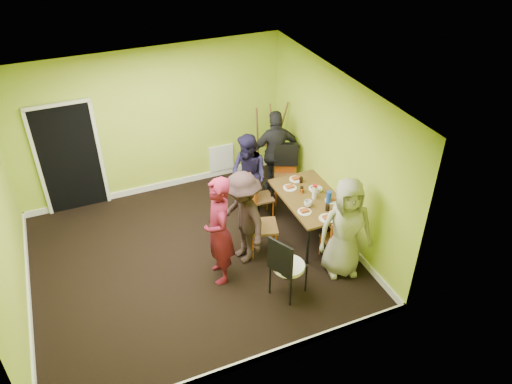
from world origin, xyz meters
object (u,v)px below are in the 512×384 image
(chair_left_near, at_px, (258,222))
(chair_back_end, at_px, (286,161))
(chair_front_end, at_px, (336,238))
(person_front_end, at_px, (346,228))
(thermos, at_px, (314,192))
(easel, at_px, (270,143))
(person_back_end, at_px, (276,153))
(blue_bottle, at_px, (329,197))
(person_standing, at_px, (219,231))
(chair_left_far, at_px, (258,195))
(person_left_far, at_px, (249,176))
(orange_bottle, at_px, (302,191))
(dining_table, at_px, (310,200))
(person_left_near, at_px, (243,218))
(chair_bentwood, at_px, (286,264))

(chair_left_near, height_order, chair_back_end, chair_back_end)
(chair_front_end, relative_size, person_front_end, 0.51)
(thermos, bearing_deg, easel, 88.62)
(chair_left_near, relative_size, chair_back_end, 1.00)
(chair_back_end, xyz_separation_m, chair_front_end, (-0.08, -2.01, -0.28))
(chair_left_near, bearing_deg, person_back_end, 162.48)
(chair_back_end, relative_size, person_front_end, 0.65)
(chair_back_end, height_order, blue_bottle, chair_back_end)
(blue_bottle, relative_size, person_front_end, 0.13)
(person_standing, relative_size, person_back_end, 1.06)
(chair_left_far, xyz_separation_m, thermos, (0.66, -0.80, 0.37))
(chair_left_far, xyz_separation_m, person_left_far, (-0.09, 0.24, 0.28))
(chair_back_end, distance_m, person_left_far, 0.86)
(easel, distance_m, orange_bottle, 1.69)
(chair_left_near, relative_size, person_front_end, 0.64)
(dining_table, height_order, chair_left_far, chair_left_far)
(chair_back_end, distance_m, thermos, 1.26)
(dining_table, distance_m, orange_bottle, 0.20)
(chair_left_far, bearing_deg, chair_front_end, 27.32)
(chair_front_end, relative_size, person_left_far, 0.56)
(chair_left_far, relative_size, person_left_near, 0.55)
(person_left_near, bearing_deg, easel, 136.23)
(chair_back_end, height_order, person_back_end, person_back_end)
(dining_table, bearing_deg, person_standing, -166.28)
(chair_left_far, distance_m, thermos, 1.10)
(chair_left_near, relative_size, person_standing, 0.60)
(easel, bearing_deg, chair_left_far, -122.77)
(chair_left_far, distance_m, chair_front_end, 1.69)
(chair_front_end, xyz_separation_m, person_front_end, (-0.01, -0.22, 0.36))
(person_left_far, relative_size, person_left_near, 0.96)
(chair_left_near, distance_m, person_left_near, 0.34)
(dining_table, distance_m, blue_bottle, 0.36)
(chair_front_end, distance_m, easel, 2.67)
(chair_front_end, bearing_deg, person_left_near, 156.40)
(chair_left_near, xyz_separation_m, chair_bentwood, (-0.02, -1.07, -0.00))
(thermos, relative_size, person_standing, 0.13)
(chair_left_near, bearing_deg, dining_table, 112.40)
(person_standing, height_order, person_left_far, person_standing)
(person_left_near, bearing_deg, person_left_far, 144.10)
(chair_back_end, xyz_separation_m, orange_bottle, (-0.21, -1.04, 0.03))
(dining_table, relative_size, person_back_end, 0.89)
(dining_table, xyz_separation_m, blue_bottle, (0.19, -0.26, 0.16))
(dining_table, distance_m, chair_front_end, 0.84)
(chair_front_end, height_order, orange_bottle, chair_front_end)
(chair_bentwood, bearing_deg, dining_table, 112.20)
(chair_left_far, distance_m, chair_back_end, 0.91)
(chair_bentwood, relative_size, orange_bottle, 13.64)
(person_back_end, bearing_deg, chair_back_end, 122.26)
(dining_table, height_order, chair_back_end, chair_back_end)
(dining_table, relative_size, blue_bottle, 6.96)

